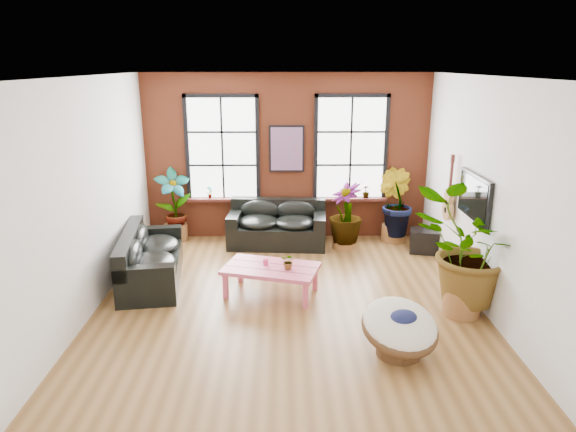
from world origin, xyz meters
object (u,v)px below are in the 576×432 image
sofa_back (277,225)px  sofa_left (148,259)px  coffee_table (271,270)px  papasan_chair (400,328)px

sofa_back → sofa_left: 2.91m
coffee_table → sofa_left: bearing=-178.8°
sofa_back → papasan_chair: (1.63, -4.31, -0.03)m
sofa_left → papasan_chair: bearing=-130.2°
sofa_left → papasan_chair: (3.86, -2.44, -0.01)m
coffee_table → sofa_back: bearing=104.2°
sofa_back → coffee_table: bearing=-88.0°
sofa_back → papasan_chair: bearing=-65.4°
sofa_left → coffee_table: 2.23m
sofa_back → papasan_chair: 4.61m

